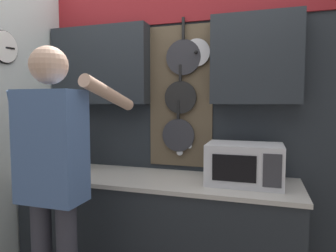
% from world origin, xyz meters
% --- Properties ---
extents(base_cabinet_counter, '(2.08, 0.62, 0.89)m').
position_xyz_m(base_cabinet_counter, '(0.00, -0.00, 0.44)').
color(base_cabinet_counter, '#23282D').
rests_on(base_cabinet_counter, ground_plane).
extents(back_wall_unit, '(2.65, 0.20, 2.52)m').
position_xyz_m(back_wall_unit, '(-0.01, 0.28, 1.50)').
color(back_wall_unit, '#23282D').
rests_on(back_wall_unit, ground_plane).
extents(side_wall, '(0.07, 1.60, 2.52)m').
position_xyz_m(side_wall, '(-1.06, -0.40, 1.27)').
color(side_wall, silver).
rests_on(side_wall, ground_plane).
extents(microwave, '(0.51, 0.35, 0.28)m').
position_xyz_m(microwave, '(0.65, 0.02, 1.03)').
color(microwave, silver).
rests_on(microwave, base_cabinet_counter).
extents(knife_block, '(0.12, 0.15, 0.24)m').
position_xyz_m(knife_block, '(-0.70, 0.02, 0.98)').
color(knife_block, brown).
rests_on(knife_block, base_cabinet_counter).
extents(utensil_crock, '(0.12, 0.12, 0.35)m').
position_xyz_m(utensil_crock, '(-0.86, 0.02, 0.98)').
color(utensil_crock, white).
rests_on(utensil_crock, base_cabinet_counter).
extents(person, '(0.54, 0.69, 1.78)m').
position_xyz_m(person, '(-0.41, -0.64, 1.07)').
color(person, '#383842').
rests_on(person, ground_plane).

